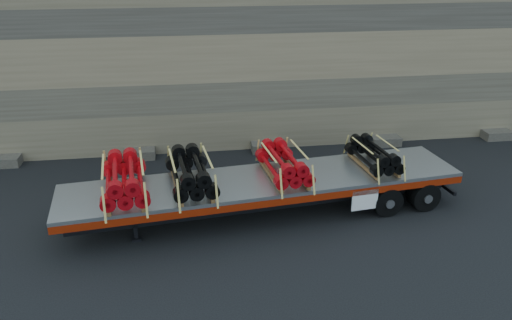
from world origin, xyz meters
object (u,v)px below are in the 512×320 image
Objects in this scene: trailer at (264,196)px; bundle_front at (124,180)px; bundle_midrear at (284,164)px; bundle_rear at (374,156)px; bundle_midfront at (191,173)px.

bundle_front reaches higher than trailer.
bundle_midrear is (4.61, 0.52, -0.04)m from bundle_front.
bundle_rear is at bearing -0.00° from bundle_front.
bundle_midfront is 1.18× the size of bundle_rear.
bundle_rear is at bearing -0.00° from trailer.
bundle_front is 1.22× the size of bundle_rear.
trailer is 1.17m from bundle_midrear.
bundle_front is 1.09× the size of bundle_midrear.
bundle_midfront is at bearing -180.00° from bundle_midrear.
bundle_midfront is at bearing 180.00° from trailer.
bundle_midfront is 5.74m from bundle_rear.
bundle_midfront is at bearing 180.00° from bundle_rear.
bundle_midrear is at bearing 0.00° from bundle_midfront.
trailer is at bearing -0.00° from bundle_midfront.
bundle_midrear is (0.59, 0.07, 1.01)m from trailer.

